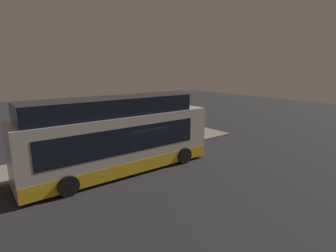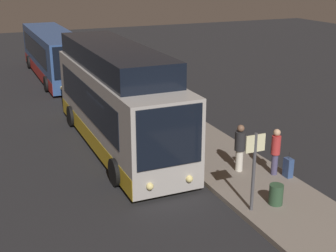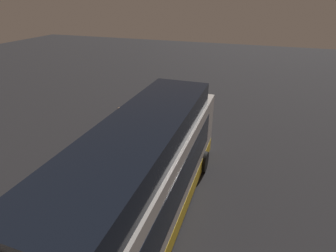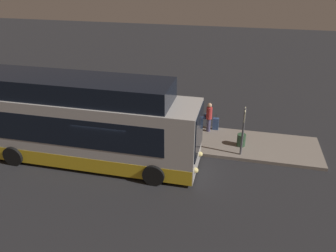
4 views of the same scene
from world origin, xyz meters
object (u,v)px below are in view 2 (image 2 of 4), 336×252
(passenger_boarding, at_px, (240,146))
(trash_bin, at_px, (276,194))
(passenger_waiting, at_px, (184,115))
(suitcase, at_px, (288,168))
(bus_second, at_px, (54,55))
(sign_post, at_px, (254,162))
(bus_lead, at_px, (117,102))
(passenger_with_bags, at_px, (276,150))

(passenger_boarding, bearing_deg, trash_bin, 9.41)
(passenger_waiting, height_order, suitcase, passenger_waiting)
(bus_second, xyz_separation_m, sign_post, (21.40, 1.88, 0.22))
(trash_bin, bearing_deg, sign_post, -89.04)
(passenger_boarding, bearing_deg, sign_post, -8.40)
(bus_lead, xyz_separation_m, trash_bin, (7.28, 2.77, -1.39))
(passenger_waiting, distance_m, trash_bin, 6.78)
(passenger_boarding, bearing_deg, bus_lead, -130.46)
(passenger_waiting, height_order, passenger_with_bags, passenger_waiting)
(bus_second, bearing_deg, suitcase, 12.34)
(passenger_boarding, xyz_separation_m, sign_post, (2.64, -1.20, 0.63))
(suitcase, distance_m, trash_bin, 2.17)
(passenger_boarding, relative_size, passenger_with_bags, 1.03)
(passenger_waiting, xyz_separation_m, passenger_with_bags, (4.89, 1.23, -0.01))
(bus_second, relative_size, passenger_waiting, 6.66)
(suitcase, height_order, trash_bin, suitcase)
(passenger_with_bags, height_order, trash_bin, passenger_with_bags)
(trash_bin, bearing_deg, suitcase, 133.14)
(passenger_with_bags, height_order, suitcase, passenger_with_bags)
(bus_lead, height_order, suitcase, bus_lead)
(sign_post, xyz_separation_m, trash_bin, (-0.02, 0.89, -1.24))
(passenger_boarding, bearing_deg, passenger_with_bags, 67.93)
(passenger_waiting, relative_size, passenger_with_bags, 1.03)
(passenger_waiting, relative_size, sign_post, 0.70)
(passenger_waiting, bearing_deg, suitcase, -145.82)
(bus_lead, relative_size, suitcase, 11.56)
(suitcase, xyz_separation_m, sign_post, (1.50, -2.47, 1.22))
(bus_second, height_order, passenger_waiting, bus_second)
(bus_second, distance_m, passenger_boarding, 19.02)
(passenger_with_bags, bearing_deg, passenger_waiting, 134.83)
(bus_lead, relative_size, passenger_boarding, 6.19)
(bus_second, xyz_separation_m, passenger_boarding, (18.77, 3.08, -0.41))
(suitcase, relative_size, trash_bin, 1.43)
(passenger_boarding, height_order, trash_bin, passenger_boarding)
(bus_second, relative_size, passenger_boarding, 6.67)
(bus_lead, relative_size, passenger_waiting, 6.18)
(passenger_boarding, distance_m, trash_bin, 2.71)
(sign_post, bearing_deg, bus_lead, -165.56)
(bus_lead, bearing_deg, passenger_waiting, 79.36)
(bus_second, height_order, trash_bin, bus_second)
(bus_lead, xyz_separation_m, sign_post, (7.30, 1.88, -0.15))
(bus_second, bearing_deg, trash_bin, 7.39)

